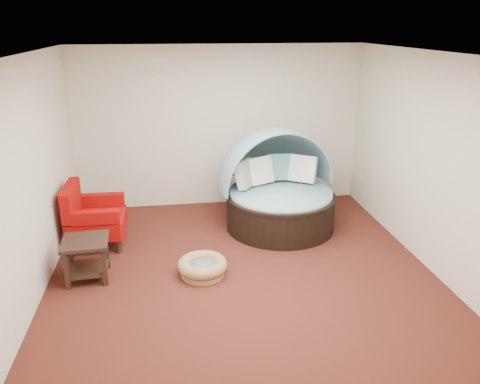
{
  "coord_description": "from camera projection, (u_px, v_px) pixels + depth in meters",
  "views": [
    {
      "loc": [
        -0.85,
        -5.54,
        3.14
      ],
      "look_at": [
        0.07,
        0.6,
        0.88
      ],
      "focal_mm": 35.0,
      "sensor_mm": 36.0,
      "label": 1
    }
  ],
  "objects": [
    {
      "name": "wall_front",
      "position": [
        292.0,
        266.0,
        3.54
      ],
      "size": [
        5.0,
        0.0,
        5.0
      ],
      "primitive_type": "plane",
      "rotation": [
        -1.57,
        0.0,
        0.0
      ],
      "color": "beige",
      "rests_on": "floor"
    },
    {
      "name": "ceiling",
      "position": [
        242.0,
        53.0,
        5.38
      ],
      "size": [
        5.0,
        5.0,
        0.0
      ],
      "primitive_type": "plane",
      "rotation": [
        3.14,
        0.0,
        0.0
      ],
      "color": "white",
      "rests_on": "wall_back"
    },
    {
      "name": "wall_right",
      "position": [
        427.0,
        161.0,
        6.21
      ],
      "size": [
        0.0,
        5.0,
        5.0
      ],
      "primitive_type": "plane",
      "rotation": [
        1.57,
        0.0,
        -1.57
      ],
      "color": "beige",
      "rests_on": "floor"
    },
    {
      "name": "wall_left",
      "position": [
        32.0,
        179.0,
        5.51
      ],
      "size": [
        0.0,
        5.0,
        5.0
      ],
      "primitive_type": "plane",
      "rotation": [
        1.57,
        0.0,
        1.57
      ],
      "color": "beige",
      "rests_on": "floor"
    },
    {
      "name": "pet_basket",
      "position": [
        202.0,
        267.0,
        6.13
      ],
      "size": [
        0.85,
        0.85,
        0.23
      ],
      "rotation": [
        0.0,
        0.0,
        -0.38
      ],
      "color": "olive",
      "rests_on": "floor"
    },
    {
      "name": "wall_back",
      "position": [
        220.0,
        127.0,
        8.18
      ],
      "size": [
        5.0,
        0.0,
        5.0
      ],
      "primitive_type": "plane",
      "rotation": [
        1.57,
        0.0,
        0.0
      ],
      "color": "beige",
      "rests_on": "floor"
    },
    {
      "name": "side_table",
      "position": [
        86.0,
        254.0,
        5.97
      ],
      "size": [
        0.6,
        0.6,
        0.54
      ],
      "rotation": [
        0.0,
        0.0,
        0.06
      ],
      "color": "black",
      "rests_on": "floor"
    },
    {
      "name": "canopy_daybed",
      "position": [
        278.0,
        182.0,
        7.44
      ],
      "size": [
        2.1,
        2.05,
        1.59
      ],
      "rotation": [
        0.0,
        0.0,
        0.2
      ],
      "color": "black",
      "rests_on": "floor"
    },
    {
      "name": "floor",
      "position": [
        241.0,
        268.0,
        6.34
      ],
      "size": [
        5.0,
        5.0,
        0.0
      ],
      "primitive_type": "plane",
      "color": "#4C1E15",
      "rests_on": "ground"
    },
    {
      "name": "red_armchair",
      "position": [
        92.0,
        217.0,
        6.86
      ],
      "size": [
        0.82,
        0.83,
        0.96
      ],
      "rotation": [
        0.0,
        0.0,
        -0.01
      ],
      "color": "black",
      "rests_on": "floor"
    }
  ]
}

